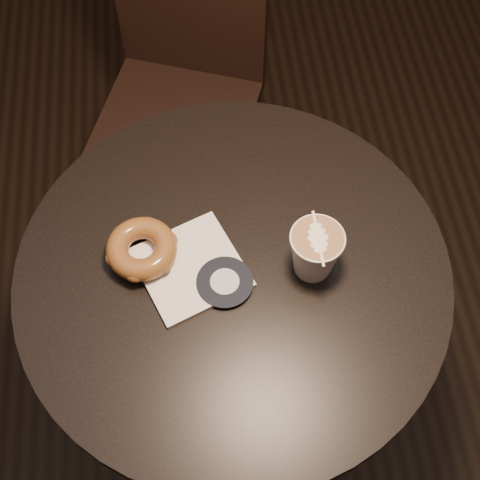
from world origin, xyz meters
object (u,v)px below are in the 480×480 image
at_px(latte_cup, 315,253).
at_px(chair, 184,64).
at_px(doughnut, 142,249).
at_px(pastry_bag, 191,268).
at_px(cafe_table, 234,318).

bearing_deg(latte_cup, chair, 103.96).
bearing_deg(doughnut, pastry_bag, -22.39).
relative_size(chair, doughnut, 8.14).
xyz_separation_m(cafe_table, latte_cup, (0.13, -0.01, 0.25)).
height_order(pastry_bag, latte_cup, latte_cup).
distance_m(chair, latte_cup, 0.77).
bearing_deg(cafe_table, doughnut, 165.50).
xyz_separation_m(chair, doughnut, (-0.09, -0.65, 0.26)).
height_order(cafe_table, latte_cup, latte_cup).
bearing_deg(latte_cup, pastry_bag, 174.77).
height_order(cafe_table, pastry_bag, pastry_bag).
distance_m(pastry_bag, doughnut, 0.08).
xyz_separation_m(doughnut, latte_cup, (0.27, -0.05, 0.02)).
distance_m(doughnut, latte_cup, 0.27).
bearing_deg(cafe_table, chair, 93.97).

